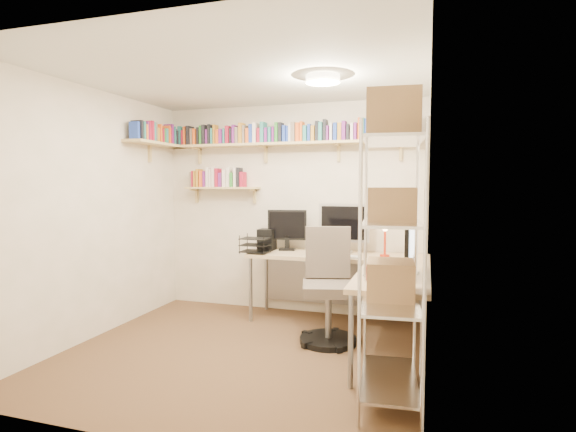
% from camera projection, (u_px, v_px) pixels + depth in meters
% --- Properties ---
extents(ground, '(3.20, 3.20, 0.00)m').
position_uv_depth(ground, '(242.00, 353.00, 4.11)').
color(ground, '#4F3621').
rests_on(ground, ground).
extents(room_shell, '(3.24, 3.04, 2.52)m').
position_uv_depth(room_shell, '(241.00, 184.00, 4.00)').
color(room_shell, beige).
rests_on(room_shell, ground).
extents(wall_shelves, '(3.12, 1.09, 0.80)m').
position_uv_depth(wall_shelves, '(251.00, 144.00, 5.33)').
color(wall_shelves, '#D9C27A').
rests_on(wall_shelves, ground).
extents(corner_desk, '(2.04, 1.95, 1.33)m').
position_uv_depth(corner_desk, '(337.00, 259.00, 4.74)').
color(corner_desk, tan).
rests_on(corner_desk, ground).
extents(office_chair, '(0.61, 0.61, 1.12)m').
position_uv_depth(office_chair, '(328.00, 294.00, 4.41)').
color(office_chair, black).
rests_on(office_chair, ground).
extents(wire_rack, '(0.48, 0.87, 2.17)m').
position_uv_depth(wire_rack, '(392.00, 212.00, 3.13)').
color(wire_rack, silver).
rests_on(wire_rack, ground).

